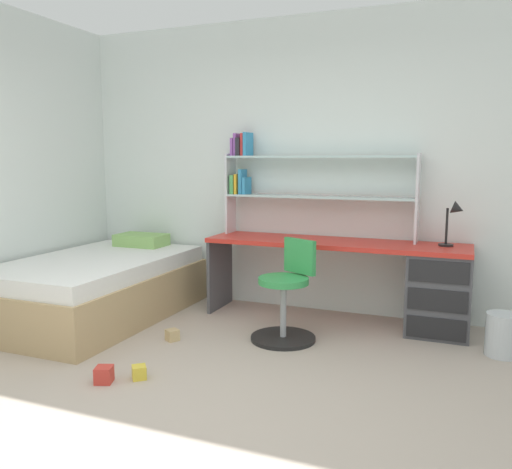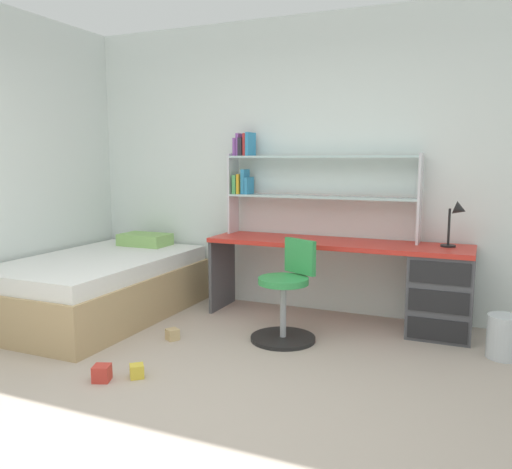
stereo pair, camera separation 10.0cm
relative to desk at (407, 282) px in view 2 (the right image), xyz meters
name	(u,v)px [view 2 (the right image)]	position (x,y,z in m)	size (l,w,h in m)	color
ground_plane	(169,423)	(-0.98, -2.15, -0.43)	(5.64, 5.90, 0.02)	#B2A393
room_shell	(121,167)	(-2.18, -0.94, 0.96)	(5.64, 5.90, 2.75)	silver
desk	(407,282)	(0.00, 0.00, 0.00)	(2.28, 0.56, 0.72)	red
bookshelf_hutch	(297,177)	(-1.05, 0.16, 0.86)	(1.78, 0.22, 0.97)	silver
desk_lamp	(457,217)	(0.36, 0.05, 0.56)	(0.20, 0.17, 0.38)	black
swivel_chair	(286,301)	(-0.85, -0.63, -0.10)	(0.52, 0.52, 0.80)	black
bed_platform	(99,286)	(-2.66, -0.70, -0.14)	(1.24, 1.99, 0.67)	tan
waste_bin	(504,337)	(0.74, -0.38, -0.26)	(0.24, 0.24, 0.32)	silver
toy_block_red_0	(102,373)	(-1.67, -1.87, -0.36)	(0.11, 0.11, 0.11)	red
toy_block_yellow_1	(137,371)	(-1.50, -1.73, -0.37)	(0.09, 0.09, 0.09)	gold
toy_block_natural_2	(172,334)	(-1.68, -1.01, -0.37)	(0.09, 0.09, 0.09)	tan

